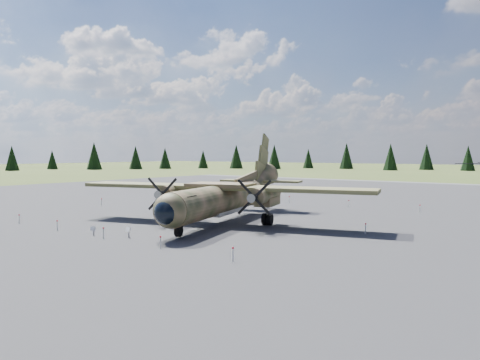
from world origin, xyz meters
The scene contains 7 objects.
ground centered at (0.00, 0.00, 0.00)m, with size 500.00×500.00×0.00m, color #4F5C29.
apron centered at (0.00, 10.00, 0.00)m, with size 120.00×120.00×0.04m, color slate.
transport_plane centered at (3.75, -1.50, 2.58)m, with size 27.01×24.13×9.00m.
info_placard_left centered at (0.30, -13.16, 0.47)m, with size 0.48×0.28×0.70m.
info_placard_right centered at (3.11, -12.12, 0.53)m, with size 0.51×0.24×0.79m.
barrier_fence centered at (-0.46, -0.08, 0.51)m, with size 33.12×29.62×0.85m.
treeline centered at (-0.11, 0.83, 4.81)m, with size 314.58×316.86×11.00m.
Camera 1 is at (30.37, -34.48, 6.23)m, focal length 35.00 mm.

